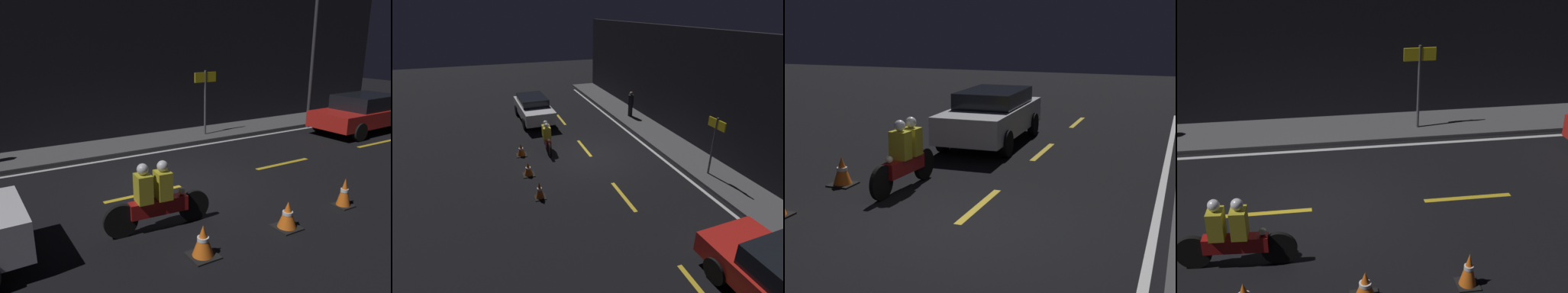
# 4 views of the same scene
# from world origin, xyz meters

# --- Properties ---
(ground_plane) EXTENTS (56.00, 56.00, 0.00)m
(ground_plane) POSITION_xyz_m (0.00, 0.00, 0.00)
(ground_plane) COLOR black
(raised_curb) EXTENTS (28.00, 1.92, 0.10)m
(raised_curb) POSITION_xyz_m (0.00, 4.23, 0.05)
(raised_curb) COLOR #4C4C4F
(raised_curb) RESTS_ON ground
(building_front) EXTENTS (28.00, 0.30, 5.51)m
(building_front) POSITION_xyz_m (0.00, 5.34, 2.76)
(building_front) COLOR black
(building_front) RESTS_ON ground
(lane_dash_c) EXTENTS (2.00, 0.14, 0.01)m
(lane_dash_c) POSITION_xyz_m (-1.00, 0.00, 0.00)
(lane_dash_c) COLOR gold
(lane_dash_c) RESTS_ON ground
(lane_dash_d) EXTENTS (2.00, 0.14, 0.01)m
(lane_dash_d) POSITION_xyz_m (3.50, 0.00, 0.00)
(lane_dash_d) COLOR gold
(lane_dash_d) RESTS_ON ground
(lane_dash_e) EXTENTS (2.00, 0.14, 0.01)m
(lane_dash_e) POSITION_xyz_m (8.00, 0.00, 0.00)
(lane_dash_e) COLOR gold
(lane_dash_e) RESTS_ON ground
(lane_solid_kerb) EXTENTS (25.20, 0.14, 0.01)m
(lane_solid_kerb) POSITION_xyz_m (0.00, 3.02, 0.00)
(lane_solid_kerb) COLOR silver
(lane_solid_kerb) RESTS_ON ground
(taxi_red) EXTENTS (4.35, 2.14, 1.48)m
(taxi_red) POSITION_xyz_m (9.06, 1.48, 0.79)
(taxi_red) COLOR red
(taxi_red) RESTS_ON ground
(motorcycle) EXTENTS (2.20, 0.40, 1.40)m
(motorcycle) POSITION_xyz_m (-1.49, -1.75, 0.66)
(motorcycle) COLOR black
(motorcycle) RESTS_ON ground
(traffic_cone_near) EXTENTS (0.49, 0.49, 0.59)m
(traffic_cone_near) POSITION_xyz_m (-1.21, -3.05, 0.29)
(traffic_cone_near) COLOR black
(traffic_cone_near) RESTS_ON ground
(traffic_cone_mid) EXTENTS (0.49, 0.49, 0.57)m
(traffic_cone_mid) POSITION_xyz_m (0.76, -3.03, 0.28)
(traffic_cone_mid) COLOR black
(traffic_cone_mid) RESTS_ON ground
(traffic_cone_far) EXTENTS (0.40, 0.40, 0.66)m
(traffic_cone_far) POSITION_xyz_m (2.58, -2.91, 0.32)
(traffic_cone_far) COLOR black
(traffic_cone_far) RESTS_ON ground
(shop_sign) EXTENTS (0.90, 0.08, 2.40)m
(shop_sign) POSITION_xyz_m (3.23, 3.97, 1.79)
(shop_sign) COLOR #4C4C51
(shop_sign) RESTS_ON raised_curb
(street_lamp) EXTENTS (0.28, 0.28, 5.76)m
(street_lamp) POSITION_xyz_m (7.81, 3.12, 3.24)
(street_lamp) COLOR #333338
(street_lamp) RESTS_ON ground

